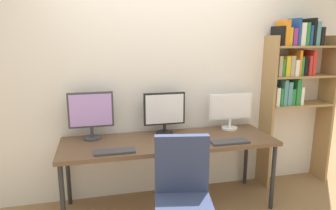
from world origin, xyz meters
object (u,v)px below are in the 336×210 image
(monitor_center, at_px, (164,112))
(monitor_right, at_px, (230,109))
(coffee_mug, at_px, (194,141))
(bookshelf, at_px, (295,78))
(keyboard_left, at_px, (115,151))
(monitor_left, at_px, (91,113))
(computer_mouse, at_px, (172,146))
(desk, at_px, (169,145))
(keyboard_right, at_px, (230,142))

(monitor_center, bearing_deg, monitor_right, -0.00)
(coffee_mug, bearing_deg, monitor_right, 36.89)
(bookshelf, height_order, keyboard_left, bookshelf)
(monitor_left, relative_size, monitor_right, 0.96)
(coffee_mug, bearing_deg, monitor_center, 114.62)
(bookshelf, distance_m, monitor_left, 2.34)
(monitor_right, bearing_deg, bookshelf, 1.29)
(computer_mouse, bearing_deg, desk, 82.68)
(monitor_center, height_order, monitor_right, monitor_center)
(desk, distance_m, coffee_mug, 0.30)
(monitor_right, bearing_deg, keyboard_left, -161.44)
(keyboard_right, relative_size, coffee_mug, 3.56)
(monitor_left, xyz_separation_m, keyboard_left, (0.20, -0.44, -0.26))
(computer_mouse, bearing_deg, coffee_mug, 5.81)
(keyboard_left, bearing_deg, monitor_left, 114.04)
(computer_mouse, bearing_deg, keyboard_left, 179.63)
(keyboard_left, xyz_separation_m, coffee_mug, (0.75, 0.02, 0.04))
(monitor_center, distance_m, monitor_right, 0.76)
(monitor_left, distance_m, computer_mouse, 0.89)
(keyboard_right, relative_size, computer_mouse, 3.93)
(bookshelf, height_order, monitor_right, bookshelf)
(monitor_center, bearing_deg, monitor_left, 180.00)
(monitor_left, height_order, keyboard_right, monitor_left)
(monitor_center, xyz_separation_m, monitor_right, (0.76, -0.00, -0.01))
(monitor_right, xyz_separation_m, coffee_mug, (-0.56, -0.42, -0.18))
(desk, xyz_separation_m, monitor_center, (0.00, 0.21, 0.29))
(desk, relative_size, monitor_center, 4.82)
(desk, height_order, keyboard_left, keyboard_left)
(desk, relative_size, keyboard_left, 5.88)
(desk, bearing_deg, coffee_mug, -47.38)
(bookshelf, bearing_deg, keyboard_left, -167.75)
(monitor_center, relative_size, keyboard_left, 1.22)
(monitor_center, relative_size, coffee_mug, 4.22)
(keyboard_left, relative_size, computer_mouse, 3.82)
(monitor_center, bearing_deg, keyboard_right, -38.30)
(desk, height_order, monitor_right, monitor_right)
(keyboard_left, distance_m, computer_mouse, 0.53)
(monitor_left, distance_m, monitor_right, 1.52)
(bookshelf, relative_size, monitor_left, 4.07)
(desk, relative_size, monitor_right, 4.28)
(monitor_center, distance_m, coffee_mug, 0.51)
(computer_mouse, bearing_deg, keyboard_right, 0.33)
(monitor_center, bearing_deg, desk, -90.00)
(coffee_mug, bearing_deg, bookshelf, 17.88)
(monitor_left, distance_m, coffee_mug, 1.06)
(monitor_left, relative_size, coffee_mug, 4.56)
(computer_mouse, xyz_separation_m, coffee_mug, (0.22, 0.02, 0.03))
(bookshelf, distance_m, keyboard_right, 1.23)
(keyboard_right, bearing_deg, keyboard_left, 180.00)
(bookshelf, height_order, computer_mouse, bookshelf)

